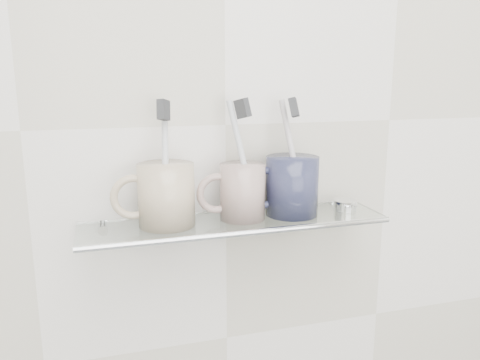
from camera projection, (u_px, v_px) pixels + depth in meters
name	position (u px, v px, depth m)	size (l,w,h in m)	color
wall_back	(225.00, 125.00, 0.79)	(2.50, 2.50, 0.00)	silver
shelf_glass	(236.00, 222.00, 0.77)	(0.50, 0.12, 0.01)	silver
shelf_rail	(246.00, 233.00, 0.72)	(0.01, 0.01, 0.50)	silver
bracket_left	(103.00, 231.00, 0.76)	(0.02, 0.02, 0.03)	silver
bracket_right	(337.00, 211.00, 0.87)	(0.02, 0.02, 0.03)	silver
mug_left	(166.00, 195.00, 0.73)	(0.09, 0.09, 0.10)	beige
mug_left_handle	(134.00, 197.00, 0.72)	(0.07, 0.07, 0.01)	beige
toothbrush_left	(165.00, 162.00, 0.72)	(0.01, 0.01, 0.19)	silver
bristles_left	(163.00, 110.00, 0.70)	(0.01, 0.02, 0.03)	#2F3134
mug_center	(242.00, 191.00, 0.77)	(0.07, 0.07, 0.09)	silver
mug_center_handle	(217.00, 193.00, 0.75)	(0.07, 0.07, 0.01)	silver
toothbrush_center	(243.00, 158.00, 0.75)	(0.01, 0.01, 0.19)	silver
bristles_center	(243.00, 108.00, 0.74)	(0.01, 0.02, 0.03)	#2F3134
mug_right	(292.00, 186.00, 0.79)	(0.09, 0.09, 0.10)	#1B1E39
mug_right_handle	(264.00, 188.00, 0.77)	(0.07, 0.07, 0.01)	#1B1E39
toothbrush_right	(293.00, 156.00, 0.78)	(0.01, 0.01, 0.19)	beige
bristles_right	(294.00, 107.00, 0.76)	(0.01, 0.02, 0.03)	#2F3134
chrome_cap	(345.00, 205.00, 0.83)	(0.04, 0.04, 0.02)	silver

